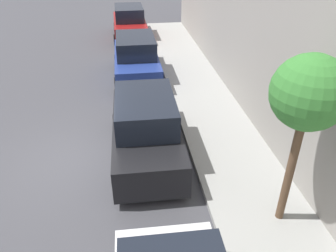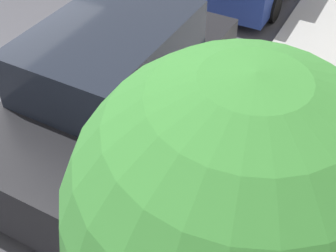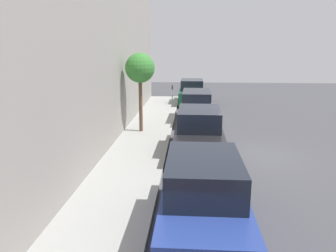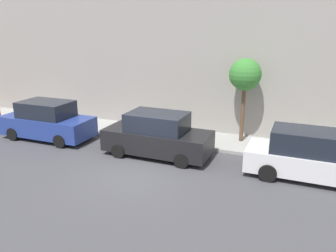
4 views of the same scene
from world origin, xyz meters
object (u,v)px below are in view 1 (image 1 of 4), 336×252
Objects in this scene: parked_suv_fourth at (136,59)px; street_tree at (309,95)px; parked_suv_third at (146,128)px; parked_suv_fifth at (130,23)px.

parked_suv_fourth is 1.18× the size of street_tree.
street_tree reaches higher than parked_suv_fourth.
parked_suv_third is 5.05m from street_tree.
street_tree is at bearing -79.66° from parked_suv_fifth.
parked_suv_fourth is at bearing 89.53° from parked_suv_third.
parked_suv_third is 1.00× the size of parked_suv_fifth.
parked_suv_third is at bearing 132.27° from street_tree.
parked_suv_third is 1.19× the size of street_tree.
parked_suv_fourth is 1.00× the size of parked_suv_fifth.
street_tree is at bearing -47.73° from parked_suv_third.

